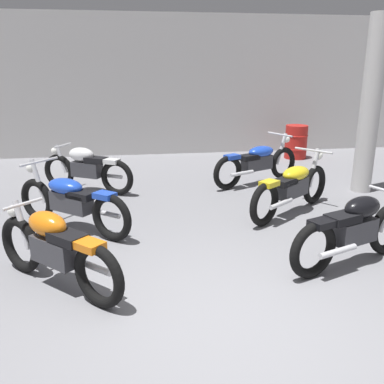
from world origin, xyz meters
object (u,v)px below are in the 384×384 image
Objects in this scene: motorcycle_left_row_0 at (55,248)px; motorcycle_right_row_1 at (292,187)px; support_pillar at (370,106)px; motorcycle_right_row_0 at (355,229)px; motorcycle_left_row_2 at (86,168)px; motorcycle_right_row_2 at (257,162)px; motorcycle_left_row_1 at (71,200)px; oil_drum at (296,142)px.

motorcycle_left_row_0 is 0.83× the size of motorcycle_right_row_1.
support_pillar is 1.78× the size of motorcycle_right_row_1.
motorcycle_left_row_2 is at bearing 133.21° from motorcycle_right_row_0.
motorcycle_left_row_2 is 4.99m from motorcycle_right_row_0.
motorcycle_right_row_1 is at bearing -89.46° from motorcycle_right_row_2.
motorcycle_left_row_0 is at bearing -90.15° from motorcycle_left_row_2.
motorcycle_left_row_0 and motorcycle_left_row_2 have the same top height.
motorcycle_left_row_2 is at bearing 88.57° from motorcycle_left_row_1.
motorcycle_left_row_2 is at bearing -155.72° from oil_drum.
motorcycle_left_row_1 is at bearing 91.37° from motorcycle_left_row_0.
motorcycle_right_row_0 is at bearing -46.79° from motorcycle_left_row_2.
oil_drum is at bearing 74.31° from motorcycle_right_row_0.
motorcycle_left_row_2 is at bearing 171.84° from support_pillar.
motorcycle_left_row_1 is at bearing -176.41° from motorcycle_right_row_1.
support_pillar is at bearing 29.52° from motorcycle_right_row_1.
motorcycle_left_row_1 is 3.97m from motorcycle_right_row_2.
motorcycle_left_row_1 is 1.99m from motorcycle_left_row_2.
motorcycle_right_row_2 is (3.36, 0.05, -0.01)m from motorcycle_left_row_2.
motorcycle_left_row_1 is at bearing -140.19° from oil_drum.
support_pillar is 1.84× the size of motorcycle_left_row_1.
motorcycle_right_row_0 is at bearing -88.82° from motorcycle_right_row_1.
motorcycle_left_row_2 is at bearing 89.85° from motorcycle_left_row_0.
motorcycle_right_row_0 reaches higher than oil_drum.
motorcycle_left_row_0 is 3.88m from motorcycle_right_row_1.
oil_drum is at bearing 24.28° from motorcycle_left_row_2.
motorcycle_right_row_2 is at bearing 0.91° from motorcycle_left_row_2.
support_pillar is 1.60× the size of motorcycle_right_row_2.
motorcycle_right_row_1 reaches higher than motorcycle_left_row_0.
motorcycle_right_row_1 is (-1.81, -1.03, -1.15)m from support_pillar.
motorcycle_left_row_1 reaches higher than motorcycle_left_row_0.
support_pillar is 6.07m from motorcycle_left_row_0.
motorcycle_left_row_1 reaches higher than motorcycle_right_row_0.
support_pillar is at bearing -8.16° from motorcycle_left_row_2.
motorcycle_right_row_2 reaches higher than motorcycle_right_row_0.
motorcycle_left_row_0 is 7.84m from oil_drum.
support_pillar is 5.37m from motorcycle_left_row_2.
motorcycle_right_row_0 is at bearing -105.69° from oil_drum.
support_pillar reaches higher than motorcycle_left_row_0.
motorcycle_left_row_1 is 6.68m from oil_drum.
motorcycle_left_row_1 and motorcycle_right_row_2 have the same top height.
support_pillar is at bearing -23.58° from motorcycle_right_row_2.
motorcycle_right_row_0 is (-1.77, -2.89, -1.14)m from support_pillar.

